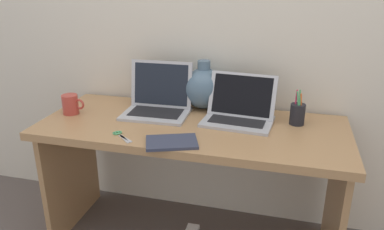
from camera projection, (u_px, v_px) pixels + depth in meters
back_wall at (209, 19)px, 2.07m from camera, size 4.40×0.04×2.40m
desk at (192, 150)px, 1.98m from camera, size 1.55×0.64×0.72m
laptop_left at (158, 100)px, 2.07m from camera, size 0.35×0.27×0.27m
laptop_right at (240, 109)px, 1.95m from camera, size 0.37×0.28×0.23m
green_vase at (204, 88)px, 2.11m from camera, size 0.23×0.23×0.27m
notebook_stack at (172, 142)px, 1.71m from camera, size 0.27×0.22×0.01m
coffee_mug at (71, 104)px, 2.05m from camera, size 0.13×0.09×0.11m
pen_cup at (297, 114)px, 1.91m from camera, size 0.07×0.07×0.19m
scissors at (120, 135)px, 1.79m from camera, size 0.13×0.11×0.01m
power_brick at (192, 229)px, 2.24m from camera, size 0.07×0.07×0.03m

